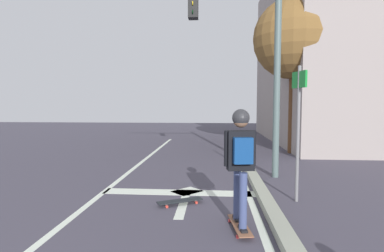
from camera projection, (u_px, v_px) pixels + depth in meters
lane_line_center at (93, 200)px, 5.66m from camera, size 0.12×20.00×0.01m
lane_line_curbside at (252, 204)px, 5.45m from camera, size 0.12×20.00×0.01m
stop_bar at (179, 192)px, 6.17m from camera, size 3.11×0.40×0.01m
lane_arrow_stem at (183, 205)px, 5.41m from camera, size 0.16×1.40×0.01m
lane_arrow_head at (187, 191)px, 6.26m from camera, size 0.71×0.71×0.01m
curb_strip at (266, 201)px, 5.42m from camera, size 0.24×24.00×0.14m
skateboard at (240, 225)px, 4.34m from camera, size 0.31×0.84×0.08m
skater at (241, 152)px, 4.24m from camera, size 0.46×0.62×1.67m
spare_skateboard at (180, 201)px, 5.43m from camera, size 0.82×0.55×0.08m
traffic_signal_mast at (240, 41)px, 7.33m from camera, size 4.19×0.34×4.96m
street_sign_post at (298, 114)px, 5.49m from camera, size 0.16×0.43×2.51m
roadside_tree at (294, 39)px, 10.94m from camera, size 2.95×2.95×5.68m
building_block at (376, 54)px, 14.44m from camera, size 9.84×10.47×8.45m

